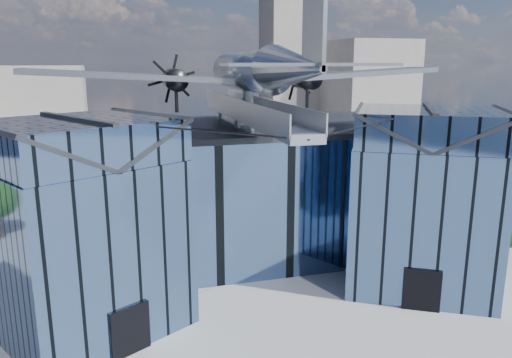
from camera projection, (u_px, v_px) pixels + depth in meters
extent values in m
plane|color=gray|center=(264.00, 295.00, 32.10)|extent=(120.00, 120.00, 0.00)
cube|color=#476491|center=(232.00, 190.00, 39.44)|extent=(28.00, 14.00, 9.50)
cube|color=#222529|center=(231.00, 127.00, 38.30)|extent=(28.00, 14.00, 0.40)
cube|color=#476491|center=(86.00, 246.00, 27.31)|extent=(11.79, 11.43, 9.50)
cube|color=#476491|center=(78.00, 141.00, 25.97)|extent=(11.56, 11.20, 2.20)
cube|color=#222529|center=(34.00, 146.00, 24.40)|extent=(7.98, 9.23, 2.40)
cube|color=#222529|center=(116.00, 136.00, 27.53)|extent=(7.98, 9.23, 2.40)
cube|color=#222529|center=(76.00, 119.00, 25.70)|extent=(4.30, 7.10, 0.18)
cube|color=black|center=(130.00, 330.00, 25.35)|extent=(2.03, 1.32, 2.60)
cube|color=black|center=(155.00, 227.00, 30.44)|extent=(0.34, 0.34, 9.50)
cube|color=#476491|center=(422.00, 215.00, 32.83)|extent=(11.79, 11.43, 9.50)
cube|color=#476491|center=(429.00, 127.00, 31.48)|extent=(11.56, 11.20, 2.20)
cube|color=#222529|center=(392.00, 126.00, 32.03)|extent=(7.98, 9.23, 2.40)
cube|color=#222529|center=(467.00, 128.00, 30.94)|extent=(7.98, 9.23, 2.40)
cube|color=#222529|center=(430.00, 109.00, 31.22)|extent=(4.30, 7.10, 0.18)
cube|color=black|center=(422.00, 290.00, 29.80)|extent=(2.03, 1.32, 2.60)
cube|color=black|center=(352.00, 210.00, 33.91)|extent=(0.34, 0.34, 9.50)
cube|color=gray|center=(250.00, 116.00, 32.83)|extent=(1.80, 21.00, 0.50)
cube|color=gray|center=(236.00, 107.00, 32.44)|extent=(0.08, 21.00, 1.10)
cube|color=gray|center=(263.00, 106.00, 32.91)|extent=(0.08, 21.00, 1.10)
cylinder|color=gray|center=(221.00, 113.00, 41.88)|extent=(0.44, 0.44, 1.35)
cylinder|color=gray|center=(237.00, 121.00, 36.26)|extent=(0.44, 0.44, 1.35)
cylinder|color=gray|center=(252.00, 128.00, 32.51)|extent=(0.44, 0.44, 1.35)
cylinder|color=gray|center=(248.00, 101.00, 33.08)|extent=(0.70, 0.70, 1.40)
cylinder|color=black|center=(186.00, 129.00, 24.35)|extent=(10.55, 6.08, 0.69)
cylinder|color=black|center=(379.00, 122.00, 27.11)|extent=(10.55, 6.08, 0.69)
cylinder|color=black|center=(211.00, 130.00, 30.29)|extent=(6.09, 17.04, 1.19)
cylinder|color=black|center=(303.00, 127.00, 31.87)|extent=(6.09, 17.04, 1.19)
cylinder|color=#989DA4|center=(248.00, 71.00, 32.63)|extent=(2.50, 11.00, 2.50)
sphere|color=#989DA4|center=(229.00, 70.00, 37.78)|extent=(2.50, 2.50, 2.50)
cube|color=black|center=(232.00, 61.00, 36.69)|extent=(1.60, 1.40, 0.50)
cone|color=#989DA4|center=(295.00, 68.00, 24.13)|extent=(2.50, 7.00, 2.50)
cube|color=#989DA4|center=(314.00, 31.00, 21.60)|extent=(0.18, 2.40, 3.40)
cube|color=#989DA4|center=(312.00, 64.00, 22.02)|extent=(8.00, 1.80, 0.14)
cube|color=#989DA4|center=(138.00, 76.00, 31.79)|extent=(14.00, 3.20, 1.08)
cylinder|color=black|center=(175.00, 80.00, 33.05)|extent=(1.44, 3.20, 1.44)
cone|color=black|center=(172.00, 79.00, 34.73)|extent=(0.70, 0.70, 0.70)
cube|color=black|center=(171.00, 79.00, 34.87)|extent=(1.05, 0.06, 3.33)
cube|color=black|center=(171.00, 79.00, 34.87)|extent=(2.53, 0.06, 2.53)
cube|color=black|center=(171.00, 79.00, 34.87)|extent=(3.33, 0.06, 1.05)
cylinder|color=black|center=(176.00, 99.00, 32.76)|extent=(0.24, 0.24, 1.75)
cube|color=#989DA4|center=(339.00, 75.00, 35.47)|extent=(14.00, 3.20, 1.08)
cylinder|color=black|center=(305.00, 78.00, 35.46)|extent=(1.44, 3.20, 1.44)
cone|color=black|center=(296.00, 78.00, 37.15)|extent=(0.70, 0.70, 0.70)
cube|color=black|center=(295.00, 78.00, 37.29)|extent=(1.05, 0.06, 3.33)
cube|color=black|center=(295.00, 78.00, 37.29)|extent=(2.53, 0.06, 2.53)
cube|color=black|center=(295.00, 78.00, 37.29)|extent=(3.33, 0.06, 1.05)
cylinder|color=black|center=(307.00, 96.00, 35.18)|extent=(0.24, 0.24, 1.75)
cube|color=gray|center=(366.00, 96.00, 83.42)|extent=(12.00, 14.00, 18.00)
cube|color=gray|center=(38.00, 112.00, 76.77)|extent=(14.00, 10.00, 14.00)
cube|color=gray|center=(290.00, 71.00, 89.24)|extent=(9.00, 9.00, 26.00)
cylinder|color=black|center=(505.00, 254.00, 35.99)|extent=(0.36, 0.36, 2.22)
sphere|color=#234518|center=(508.00, 228.00, 35.53)|extent=(3.42, 3.42, 2.90)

